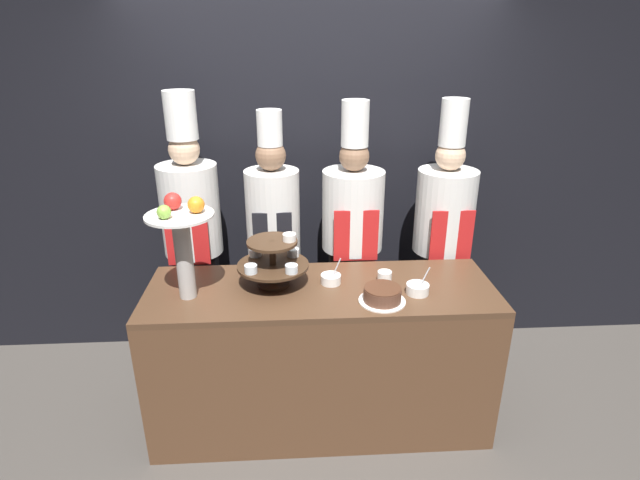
% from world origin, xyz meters
% --- Properties ---
extents(ground_plane, '(14.00, 14.00, 0.00)m').
position_xyz_m(ground_plane, '(0.00, 0.00, 0.00)').
color(ground_plane, '#47423D').
extents(wall_back, '(10.00, 0.06, 2.80)m').
position_xyz_m(wall_back, '(0.00, 1.28, 1.40)').
color(wall_back, black).
rests_on(wall_back, ground_plane).
extents(buffet_counter, '(1.97, 0.67, 0.92)m').
position_xyz_m(buffet_counter, '(0.00, 0.33, 0.46)').
color(buffet_counter, brown).
rests_on(buffet_counter, ground_plane).
extents(tiered_stand, '(0.40, 0.40, 0.31)m').
position_xyz_m(tiered_stand, '(-0.26, 0.39, 1.07)').
color(tiered_stand, '#3D2819').
rests_on(tiered_stand, buffet_counter).
extents(fruit_pedestal, '(0.35, 0.35, 0.57)m').
position_xyz_m(fruit_pedestal, '(-0.73, 0.28, 1.27)').
color(fruit_pedestal, '#B2ADA8').
rests_on(fruit_pedestal, buffet_counter).
extents(cake_round, '(0.25, 0.25, 0.08)m').
position_xyz_m(cake_round, '(0.32, 0.16, 0.96)').
color(cake_round, white).
rests_on(cake_round, buffet_counter).
extents(cup_white, '(0.08, 0.08, 0.06)m').
position_xyz_m(cup_white, '(0.37, 0.39, 0.95)').
color(cup_white, white).
rests_on(cup_white, buffet_counter).
extents(serving_bowl_near, '(0.13, 0.13, 0.16)m').
position_xyz_m(serving_bowl_near, '(0.53, 0.23, 0.95)').
color(serving_bowl_near, white).
rests_on(serving_bowl_near, buffet_counter).
extents(serving_bowl_far, '(0.12, 0.12, 0.16)m').
position_xyz_m(serving_bowl_far, '(0.06, 0.39, 0.94)').
color(serving_bowl_far, white).
rests_on(serving_bowl_far, buffet_counter).
extents(chef_left, '(0.37, 0.37, 1.94)m').
position_xyz_m(chef_left, '(-0.80, 0.90, 1.05)').
color(chef_left, '#28282D').
rests_on(chef_left, ground_plane).
extents(chef_center_left, '(0.35, 0.35, 1.82)m').
position_xyz_m(chef_center_left, '(-0.28, 0.90, 1.00)').
color(chef_center_left, black).
rests_on(chef_center_left, ground_plane).
extents(chef_center_right, '(0.40, 0.40, 1.88)m').
position_xyz_m(chef_center_right, '(0.24, 0.90, 1.00)').
color(chef_center_right, '#38332D').
rests_on(chef_center_right, ground_plane).
extents(chef_right, '(0.39, 0.39, 1.88)m').
position_xyz_m(chef_right, '(0.85, 0.90, 1.00)').
color(chef_right, black).
rests_on(chef_right, ground_plane).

